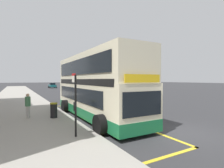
{
  "coord_description": "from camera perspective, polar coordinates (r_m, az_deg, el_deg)",
  "views": [
    {
      "loc": [
        -7.34,
        -5.73,
        2.67
      ],
      "look_at": [
        -0.5,
        6.49,
        2.31
      ],
      "focal_mm": 27.76,
      "sensor_mm": 36.0,
      "label": 1
    }
  ],
  "objects": [
    {
      "name": "double_decker_bus",
      "position": [
        12.28,
        -5.75,
        -1.36
      ],
      "size": [
        3.16,
        10.63,
        4.4
      ],
      "color": "beige",
      "rests_on": "ground"
    },
    {
      "name": "parked_car_teal_kerbside",
      "position": [
        57.77,
        -19.05,
        -0.45
      ],
      "size": [
        2.09,
        4.2,
        1.62
      ],
      "rotation": [
        0.0,
        0.0,
        0.01
      ],
      "color": "#196066",
      "rests_on": "ground"
    },
    {
      "name": "pavement_near",
      "position": [
        37.83,
        -28.67,
        -2.64
      ],
      "size": [
        6.0,
        76.0,
        0.14
      ],
      "primitive_type": "cube",
      "color": "#A39E93",
      "rests_on": "ground"
    },
    {
      "name": "bus_bay_markings",
      "position": [
        12.26,
        -5.59,
        -11.08
      ],
      "size": [
        2.89,
        13.61,
        0.01
      ],
      "color": "yellow",
      "rests_on": "ground"
    },
    {
      "name": "ground_plane",
      "position": [
        38.53,
        -18.19,
        -2.56
      ],
      "size": [
        260.0,
        260.0,
        0.0
      ],
      "primitive_type": "plane",
      "color": "#333335"
    },
    {
      "name": "parked_car_navy_ahead",
      "position": [
        42.97,
        -12.94,
        -1.05
      ],
      "size": [
        2.09,
        4.2,
        1.62
      ],
      "rotation": [
        0.0,
        0.0,
        3.19
      ],
      "color": "navy",
      "rests_on": "ground"
    },
    {
      "name": "litter_bin",
      "position": [
        12.22,
        -18.62,
        -8.16
      ],
      "size": [
        0.47,
        0.47,
        0.99
      ],
      "color": "black",
      "rests_on": "pavement_near"
    },
    {
      "name": "pedestrian_waiting_near_sign",
      "position": [
        12.7,
        -25.98,
        -6.17
      ],
      "size": [
        0.34,
        0.34,
        1.61
      ],
      "color": "#B7B2AD",
      "rests_on": "pavement_near"
    },
    {
      "name": "parked_car_grey_distant",
      "position": [
        35.46,
        -8.92,
        -1.56
      ],
      "size": [
        2.09,
        4.2,
        1.62
      ],
      "rotation": [
        0.0,
        0.0,
        -0.02
      ],
      "color": "slate",
      "rests_on": "ground"
    },
    {
      "name": "bus_stop_sign",
      "position": [
        7.91,
        -12.07,
        -5.04
      ],
      "size": [
        0.09,
        0.51,
        2.8
      ],
      "color": "black",
      "rests_on": "pavement_near"
    }
  ]
}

